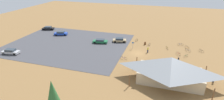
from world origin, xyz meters
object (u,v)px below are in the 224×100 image
object	(u,v)px
bike_pavilion	(170,68)
bicycle_silver_yard_front	(149,45)
bicycle_purple_lone_west	(124,58)
visitor_by_pavilion	(148,49)
bicycle_teal_front_row	(136,40)
bicycle_white_edge_north	(188,50)
car_black_far_end	(48,28)
bicycle_blue_trailside	(180,44)
car_silver_end_stall	(11,51)
bicycle_orange_yard_center	(187,47)
bicycle_green_by_bin	(186,56)
pine_east	(54,99)
car_green_front_row	(100,41)
bicycle_yellow_back_row	(167,48)
bicycle_black_edge_south	(201,51)
trash_bin	(145,43)
bicycle_red_lone_east	(178,54)
lot_sign	(133,44)
car_tan_second_row	(120,40)
car_blue_mid_lot	(61,33)
visitor_at_bikes	(214,78)
visitor_crossing_yard	(178,60)

from	to	relation	value
bike_pavilion	bicycle_silver_yard_front	xyz separation A→B (m)	(6.14, -18.55, -2.77)
bicycle_purple_lone_west	visitor_by_pavilion	distance (m)	8.32
bicycle_teal_front_row	bicycle_white_edge_north	bearing A→B (deg)	166.52
car_black_far_end	bicycle_silver_yard_front	bearing A→B (deg)	172.58
bicycle_blue_trailside	car_silver_end_stall	xyz separation A→B (m)	(45.41, 20.54, 0.38)
bicycle_silver_yard_front	bicycle_orange_yard_center	bearing A→B (deg)	-173.33
visitor_by_pavilion	bicycle_silver_yard_front	bearing A→B (deg)	-87.51
bike_pavilion	bicycle_silver_yard_front	world-z (taller)	bike_pavilion
bicycle_orange_yard_center	bicycle_green_by_bin	bearing A→B (deg)	84.15
pine_east	bicycle_orange_yard_center	size ratio (longest dim) A/B	7.04
bicycle_purple_lone_west	car_green_front_row	bearing A→B (deg)	-42.58
bicycle_purple_lone_west	bicycle_teal_front_row	bearing A→B (deg)	-93.05
bicycle_yellow_back_row	car_black_far_end	distance (m)	45.65
bicycle_black_edge_south	bicycle_silver_yard_front	size ratio (longest dim) A/B	0.84
bicycle_yellow_back_row	car_black_far_end	world-z (taller)	car_black_far_end
car_black_far_end	trash_bin	bearing A→B (deg)	173.38
bicycle_orange_yard_center	car_green_front_row	distance (m)	26.49
bicycle_silver_yard_front	car_black_far_end	distance (m)	40.13
bike_pavilion	car_black_far_end	bearing A→B (deg)	-27.32
bicycle_orange_yard_center	bicycle_red_lone_east	bearing A→B (deg)	65.69
bicycle_silver_yard_front	trash_bin	bearing A→B (deg)	-29.02
bicycle_blue_trailside	lot_sign	bearing A→B (deg)	26.90
bicycle_orange_yard_center	car_tan_second_row	xyz separation A→B (m)	(20.57, 0.71, 0.38)
pine_east	car_black_far_end	distance (m)	52.06
bicycle_black_edge_south	pine_east	bearing A→B (deg)	56.88
bicycle_black_edge_south	trash_bin	bearing A→B (deg)	-3.52
trash_bin	car_green_front_row	size ratio (longest dim) A/B	0.18
car_blue_mid_lot	lot_sign	bearing A→B (deg)	170.19
pine_east	bicycle_silver_yard_front	xyz separation A→B (m)	(-8.82, -36.37, -5.21)
bicycle_purple_lone_west	bicycle_blue_trailside	bearing A→B (deg)	-134.53
visitor_at_bikes	car_black_far_end	bearing A→B (deg)	-21.22
bicycle_black_edge_south	bicycle_yellow_back_row	distance (m)	9.32
visitor_crossing_yard	visitor_at_bikes	bearing A→B (deg)	135.07
pine_east	visitor_at_bikes	world-z (taller)	pine_east
bicycle_black_edge_south	car_black_far_end	world-z (taller)	car_black_far_end
bicycle_teal_front_row	bicycle_blue_trailside	world-z (taller)	bicycle_teal_front_row
bicycle_silver_yard_front	car_silver_end_stall	bearing A→B (deg)	25.59
lot_sign	visitor_crossing_yard	size ratio (longest dim) A/B	1.30
visitor_crossing_yard	car_tan_second_row	bearing A→B (deg)	-29.13
bike_pavilion	bicycle_green_by_bin	distance (m)	14.48
bicycle_teal_front_row	bicycle_blue_trailside	xyz separation A→B (m)	(-13.72, -0.57, -0.01)
bicycle_teal_front_row	trash_bin	bearing A→B (deg)	147.41
bicycle_blue_trailside	visitor_by_pavilion	distance (m)	12.40
bike_pavilion	bicycle_green_by_bin	size ratio (longest dim) A/B	12.07
car_silver_end_stall	bicycle_silver_yard_front	bearing A→B (deg)	-154.41
bike_pavilion	car_tan_second_row	size ratio (longest dim) A/B	3.34
bicycle_silver_yard_front	bicycle_purple_lone_west	bearing A→B (deg)	65.78
trash_bin	visitor_at_bikes	xyz separation A→B (m)	(-16.33, 16.82, 0.50)
bicycle_white_edge_north	visitor_at_bikes	distance (m)	15.56
bicycle_purple_lone_west	car_tan_second_row	world-z (taller)	car_tan_second_row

